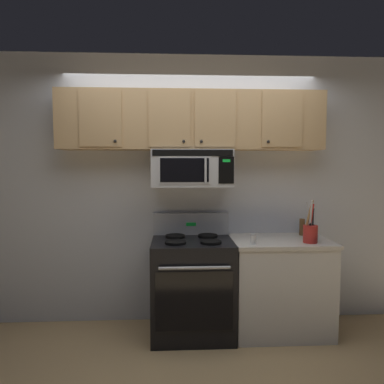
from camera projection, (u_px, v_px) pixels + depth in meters
The scene contains 9 objects.
ground_plane at pixel (195, 356), 3.00m from camera, with size 8.00×8.00×0.00m, color tan.
back_wall at pixel (190, 190), 3.68m from camera, with size 5.20×0.10×2.70m, color silver.
stove_range at pixel (192, 285), 3.39m from camera, with size 0.76×0.69×1.12m.
over_range_microwave at pixel (192, 168), 3.42m from camera, with size 0.76×0.43×0.35m.
upper_cabinets at pixel (192, 121), 3.41m from camera, with size 2.50×0.36×0.55m.
counter_segment at pixel (279, 285), 3.44m from camera, with size 0.93×0.65×0.90m.
utensil_crock_red at pixel (310, 231), 3.24m from camera, with size 0.13×0.13×0.39m.
salt_shaker at pixel (253, 239), 3.17m from camera, with size 0.05×0.05×0.10m.
pepper_mill at pixel (302, 227), 3.58m from camera, with size 0.05×0.05×0.17m, color brown.
Camera 1 is at (-0.17, -2.88, 1.61)m, focal length 33.38 mm.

